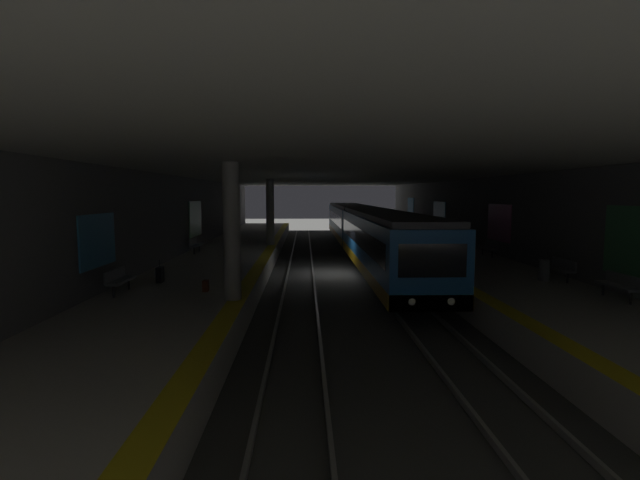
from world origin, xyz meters
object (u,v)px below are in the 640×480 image
Objects in this scene: pillar_near at (232,232)px; bench_right_mid at (195,244)px; pillar_far at (270,212)px; person_waiting_near at (407,225)px; suitcase_rolling at (160,275)px; bench_right_near at (119,279)px; trash_bin at (544,270)px; bench_left_mid at (560,267)px; bench_left_near at (619,284)px; person_walking_mid at (231,232)px; bench_left_far at (489,247)px; metro_train at (362,229)px; backpack_on_floor at (206,286)px.

pillar_near reaches higher than bench_right_mid.
pillar_far is at bearing 0.00° from pillar_near.
person_waiting_near reaches higher than suitcase_rolling.
person_waiting_near reaches higher than bench_right_near.
bench_left_mid is at bearing -83.64° from trash_bin.
pillar_far is at bearing 36.92° from bench_left_near.
person_walking_mid is (16.42, -1.32, 0.29)m from bench_right_near.
bench_left_far is 17.30m from person_walking_mid.
bench_left_far is 17.19m from bench_right_mid.
bench_right_mid is 18.67m from person_waiting_near.
pillar_near is at bearing -104.28° from bench_right_near.
bench_left_far is 1.02× the size of person_waiting_near.
pillar_far reaches higher than bench_left_far.
pillar_near is at bearing 159.73° from metro_train.
person_walking_mid is at bearing -14.49° from bench_right_mid.
bench_left_mid and bench_left_far have the same top height.
pillar_near is 12.64m from trash_bin.
pillar_far is at bearing 63.79° from bench_left_far.
person_walking_mid reaches higher than bench_left_far.
metro_train is 91.61× the size of backpack_on_floor.
pillar_near is at bearing 87.91° from bench_left_near.
trash_bin is (-0.08, 0.73, -0.10)m from bench_left_mid.
bench_right_near reaches higher than backpack_on_floor.
bench_left_mid is 1.86× the size of suitcase_rolling.
pillar_far is at bearing 43.38° from bench_left_mid.
bench_left_mid is 20.15m from person_waiting_near.
pillar_far is 12.90m from person_waiting_near.
person_waiting_near is (12.78, 1.79, 0.38)m from bench_left_far.
bench_left_near is at bearing -160.82° from metro_train.
suitcase_rolling is at bearing 89.51° from trash_bin.
bench_left_far is 19.42m from bench_right_near.
bench_right_near is (1.07, 4.18, -1.75)m from pillar_near.
bench_left_near is at bearing -175.65° from person_waiting_near.
pillar_near reaches higher than person_walking_mid.
backpack_on_floor is at bearing 41.67° from pillar_near.
bench_left_mid is 21.37m from person_walking_mid.
bench_left_far is 16.71m from backpack_on_floor.
suitcase_rolling reaches higher than backpack_on_floor.
metro_train is at bearing -88.48° from person_walking_mid.
bench_left_mid is at bearing -136.62° from pillar_far.
bench_left_near is at bearing 180.00° from bench_left_far.
person_waiting_near is at bearing -54.91° from bench_right_mid.
pillar_far is 2.68× the size of bench_left_far.
bench_left_mid and bench_right_near have the same top height.
metro_train is 12.01m from bench_right_mid.
backpack_on_floor is at bearing -128.64° from suitcase_rolling.
backpack_on_floor is at bearing -84.73° from bench_right_near.
pillar_far is 21.52m from bench_left_near.
bench_right_near is 26.83m from person_waiting_near.
bench_right_mid is 5.28m from person_walking_mid.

